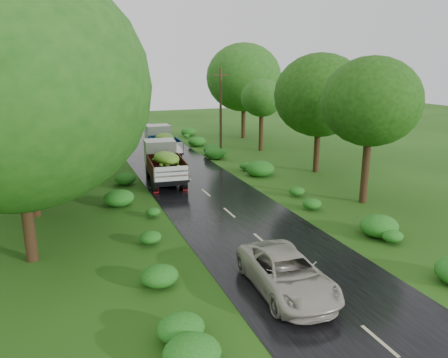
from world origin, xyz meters
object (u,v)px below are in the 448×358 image
truck_far (162,140)px  utility_pole (221,113)px  truck_near (164,161)px  car (287,273)px

truck_far → utility_pole: (4.37, -2.67, 2.42)m
truck_near → truck_far: 8.18m
truck_near → utility_pole: utility_pole is taller
truck_near → car: 16.07m
truck_near → utility_pole: bearing=46.1°
car → utility_pole: (5.46, 21.37, 3.12)m
truck_far → utility_pole: utility_pole is taller
car → utility_pole: utility_pole is taller
truck_near → utility_pole: 8.43m
truck_far → truck_near: bearing=-100.9°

